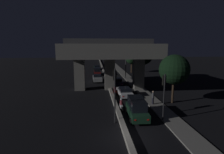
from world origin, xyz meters
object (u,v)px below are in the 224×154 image
object	(u,v)px
traffic_light_left_of_median	(115,86)
pedestrian_on_sidewalk	(153,97)
car_dark_green_lead	(137,108)
car_dark_blue_third	(117,81)
motorcycle_white_filtering_near	(121,105)
car_dark_green_third_oncoming	(97,67)
traffic_light_right_of_median	(164,89)
motorcycle_red_filtering_mid	(115,91)
car_silver_lead_oncoming	(97,78)
street_lamp	(124,59)
car_white_second	(125,92)
car_dark_red_second_oncoming	(97,71)
motorcycle_black_filtering_far	(111,80)

from	to	relation	value
traffic_light_left_of_median	pedestrian_on_sidewalk	bearing A→B (deg)	40.46
car_dark_green_lead	pedestrian_on_sidewalk	world-z (taller)	car_dark_green_lead
car_dark_blue_third	pedestrian_on_sidewalk	size ratio (longest dim) A/B	2.43
traffic_light_left_of_median	motorcycle_white_filtering_near	size ratio (longest dim) A/B	2.76
pedestrian_on_sidewalk	motorcycle_white_filtering_near	bearing A→B (deg)	-161.44
traffic_light_left_of_median	pedestrian_on_sidewalk	world-z (taller)	traffic_light_left_of_median
car_dark_blue_third	car_dark_green_third_oncoming	world-z (taller)	car_dark_blue_third
traffic_light_right_of_median	car_dark_green_lead	bearing A→B (deg)	158.39
motorcycle_red_filtering_mid	car_silver_lead_oncoming	bearing A→B (deg)	13.20
motorcycle_red_filtering_mid	car_dark_green_lead	bearing A→B (deg)	-171.89
street_lamp	motorcycle_white_filtering_near	size ratio (longest dim) A/B	3.95
street_lamp	car_dark_blue_third	world-z (taller)	street_lamp
car_white_second	motorcycle_white_filtering_near	world-z (taller)	motorcycle_white_filtering_near
car_dark_green_third_oncoming	motorcycle_white_filtering_near	distance (m)	36.11
traffic_light_left_of_median	car_dark_red_second_oncoming	distance (m)	28.57
pedestrian_on_sidewalk	car_dark_green_third_oncoming	bearing A→B (deg)	100.83
car_silver_lead_oncoming	motorcycle_red_filtering_mid	world-z (taller)	motorcycle_red_filtering_mid
car_dark_green_lead	car_white_second	distance (m)	7.71
motorcycle_white_filtering_near	car_silver_lead_oncoming	bearing A→B (deg)	7.86
car_white_second	car_dark_red_second_oncoming	size ratio (longest dim) A/B	1.05
car_silver_lead_oncoming	pedestrian_on_sidewalk	distance (m)	17.07
traffic_light_right_of_median	motorcycle_white_filtering_near	size ratio (longest dim) A/B	2.44
motorcycle_white_filtering_near	pedestrian_on_sidewalk	xyz separation A→B (m)	(4.26, 1.43, 0.39)
traffic_light_left_of_median	traffic_light_right_of_median	world-z (taller)	traffic_light_left_of_median
street_lamp	car_dark_blue_third	distance (m)	7.72
motorcycle_red_filtering_mid	traffic_light_left_of_median	bearing A→B (deg)	173.05
traffic_light_right_of_median	car_white_second	xyz separation A→B (m)	(-2.40, 8.66, -2.53)
traffic_light_right_of_median	motorcycle_black_filtering_far	world-z (taller)	traffic_light_right_of_median
car_dark_green_third_oncoming	motorcycle_white_filtering_near	size ratio (longest dim) A/B	2.32
car_dark_green_lead	motorcycle_red_filtering_mid	bearing A→B (deg)	10.37
street_lamp	motorcycle_white_filtering_near	xyz separation A→B (m)	(-3.60, -19.54, -3.98)
car_silver_lead_oncoming	motorcycle_white_filtering_near	distance (m)	17.28
car_dark_green_third_oncoming	traffic_light_left_of_median	bearing A→B (deg)	-0.44
car_dark_green_lead	traffic_light_left_of_median	bearing A→B (deg)	113.81
motorcycle_black_filtering_far	car_silver_lead_oncoming	bearing A→B (deg)	61.81
pedestrian_on_sidewalk	street_lamp	bearing A→B (deg)	92.07
traffic_light_right_of_median	motorcycle_white_filtering_near	distance (m)	5.55
motorcycle_black_filtering_far	car_dark_blue_third	bearing A→B (deg)	-152.35
car_dark_red_second_oncoming	motorcycle_red_filtering_mid	distance (m)	18.89
car_dark_red_second_oncoming	motorcycle_red_filtering_mid	bearing A→B (deg)	6.76
traffic_light_left_of_median	car_dark_blue_third	world-z (taller)	traffic_light_left_of_median
traffic_light_right_of_median	car_dark_green_third_oncoming	bearing A→B (deg)	98.83
car_white_second	car_dark_blue_third	size ratio (longest dim) A/B	1.08
motorcycle_white_filtering_near	motorcycle_black_filtering_far	xyz separation A→B (m)	(0.28, 15.43, 0.00)
street_lamp	car_dark_green_lead	size ratio (longest dim) A/B	1.71
car_white_second	car_silver_lead_oncoming	xyz separation A→B (m)	(-3.84, 11.58, 0.01)
car_dark_red_second_oncoming	car_white_second	bearing A→B (deg)	10.08
car_dark_blue_third	car_dark_green_third_oncoming	distance (m)	23.03
car_dark_green_lead	car_dark_green_third_oncoming	distance (m)	38.40
car_silver_lead_oncoming	car_dark_green_third_oncoming	world-z (taller)	car_silver_lead_oncoming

